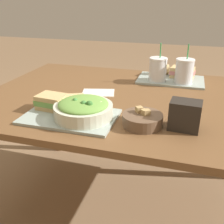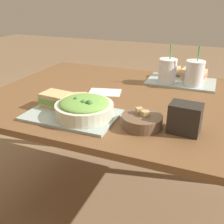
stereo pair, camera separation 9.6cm
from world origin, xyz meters
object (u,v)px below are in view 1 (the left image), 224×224
object	(u,v)px
drink_cup_dark	(158,70)
soup_bowl	(142,119)
baguette_near	(73,100)
drink_cup_red	(184,72)
sandwich_near	(52,102)
chip_bag	(185,115)
salad_bowl	(83,109)
baguette_far	(161,69)
sandwich_far	(182,72)
napkin_folded	(98,93)

from	to	relation	value
drink_cup_dark	soup_bowl	bearing A→B (deg)	-88.38
baguette_near	drink_cup_red	bearing A→B (deg)	-67.27
sandwich_near	chip_bag	bearing A→B (deg)	4.16
salad_bowl	baguette_near	size ratio (longest dim) A/B	2.02
baguette_far	chip_bag	size ratio (longest dim) A/B	0.95
baguette_near	drink_cup_dark	distance (m)	0.60
sandwich_near	chip_bag	xyz separation A→B (m)	(0.58, -0.01, 0.01)
sandwich_far	baguette_far	bearing A→B (deg)	175.01
soup_bowl	drink_cup_red	world-z (taller)	drink_cup_red
napkin_folded	sandwich_far	bearing A→B (deg)	42.50
soup_bowl	drink_cup_red	distance (m)	0.60
sandwich_near	baguette_near	world-z (taller)	same
drink_cup_dark	baguette_far	bearing A→B (deg)	88.82
sandwich_near	chip_bag	distance (m)	0.58
drink_cup_red	sandwich_far	bearing A→B (deg)	95.78
chip_bag	soup_bowl	bearing A→B (deg)	-170.04
drink_cup_red	baguette_near	bearing A→B (deg)	-132.62
sandwich_far	chip_bag	world-z (taller)	chip_bag
baguette_far	chip_bag	xyz separation A→B (m)	(0.18, -0.72, 0.01)
sandwich_far	sandwich_near	bearing A→B (deg)	-119.38
sandwich_far	drink_cup_dark	size ratio (longest dim) A/B	0.70
drink_cup_red	chip_bag	distance (m)	0.57
chip_bag	sandwich_near	bearing A→B (deg)	-177.07
soup_bowl	drink_cup_dark	bearing A→B (deg)	91.62
baguette_near	chip_bag	size ratio (longest dim) A/B	0.99
baguette_near	chip_bag	xyz separation A→B (m)	(0.50, -0.05, 0.01)
chip_bag	napkin_folded	distance (m)	0.55
sandwich_far	drink_cup_dark	world-z (taller)	drink_cup_dark
soup_bowl	baguette_near	size ratio (longest dim) A/B	1.34
soup_bowl	baguette_near	xyz separation A→B (m)	(-0.34, 0.07, 0.02)
soup_bowl	drink_cup_dark	size ratio (longest dim) A/B	0.73
baguette_near	sandwich_far	distance (m)	0.78
sandwich_near	sandwich_far	bearing A→B (deg)	56.33
salad_bowl	baguette_far	world-z (taller)	salad_bowl
baguette_near	chip_bag	bearing A→B (deg)	-120.93
drink_cup_red	napkin_folded	size ratio (longest dim) A/B	1.16
baguette_far	napkin_folded	bearing A→B (deg)	131.87
soup_bowl	sandwich_far	bearing A→B (deg)	79.92
baguette_near	drink_cup_dark	bearing A→B (deg)	-56.58
soup_bowl	chip_bag	xyz separation A→B (m)	(0.16, 0.02, 0.03)
salad_bowl	soup_bowl	distance (m)	0.25
salad_bowl	sandwich_near	xyz separation A→B (m)	(-0.17, 0.05, -0.01)
sandwich_near	salad_bowl	bearing A→B (deg)	-10.09
baguette_near	drink_cup_red	xyz separation A→B (m)	(0.47, 0.51, 0.03)
sandwich_near	sandwich_far	distance (m)	0.86
salad_bowl	drink_cup_red	distance (m)	0.71
salad_bowl	drink_cup_dark	xyz separation A→B (m)	(0.23, 0.60, 0.03)
chip_bag	napkin_folded	size ratio (longest dim) A/B	0.63
baguette_near	napkin_folded	world-z (taller)	baguette_near
drink_cup_red	sandwich_near	bearing A→B (deg)	-135.09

